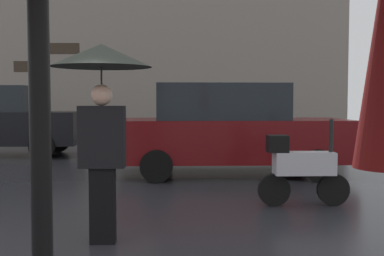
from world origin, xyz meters
TOP-DOWN VIEW (x-y plane):
  - pedestrian_with_umbrella at (0.24, 2.41)m, footprint 1.05×1.05m
  - parked_scooter at (2.79, 4.08)m, footprint 1.31×0.32m
  - parked_car_right at (2.08, 6.99)m, footprint 4.60×2.04m
  - street_signpost at (-1.14, 5.43)m, footprint 1.08×0.08m

SIDE VIEW (x-z plane):
  - parked_scooter at x=2.79m, z-range -0.07..1.17m
  - parked_car_right at x=2.08m, z-range 0.01..1.85m
  - street_signpost at x=-1.14m, z-range 0.29..2.90m
  - pedestrian_with_umbrella at x=0.24m, z-range 0.62..2.70m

